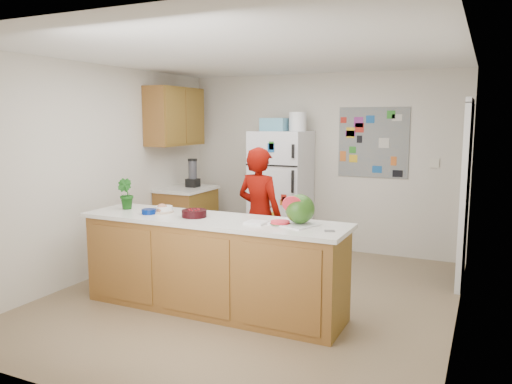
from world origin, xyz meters
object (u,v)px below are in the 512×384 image
at_px(person, 259,215).
at_px(watermelon, 300,209).
at_px(cherry_bowl, 194,213).
at_px(refrigerator, 281,192).

distance_m(person, watermelon, 1.25).
distance_m(watermelon, cherry_bowl, 1.07).
relative_size(person, cherry_bowl, 6.45).
height_order(watermelon, cherry_bowl, watermelon).
height_order(person, cherry_bowl, person).
bearing_deg(cherry_bowl, watermelon, 5.08).
bearing_deg(cherry_bowl, refrigerator, 91.61).
height_order(refrigerator, watermelon, refrigerator).
distance_m(refrigerator, watermelon, 2.58).
relative_size(watermelon, cherry_bowl, 1.10).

